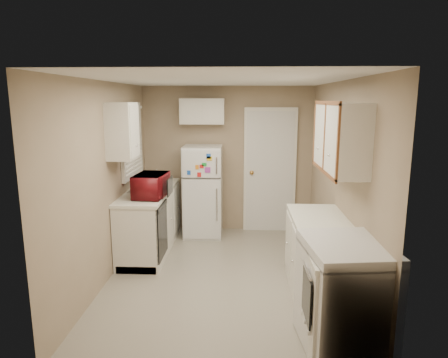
{
  "coord_description": "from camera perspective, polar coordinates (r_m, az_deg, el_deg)",
  "views": [
    {
      "loc": [
        0.23,
        -4.67,
        2.18
      ],
      "look_at": [
        0.0,
        0.5,
        1.15
      ],
      "focal_mm": 32.0,
      "sensor_mm": 36.0,
      "label": 1
    }
  ],
  "objects": [
    {
      "name": "window_blinds",
      "position": [
        5.97,
        -12.98,
        5.39
      ],
      "size": [
        0.1,
        0.98,
        1.08
      ],
      "primitive_type": "cube",
      "color": "silver",
      "rests_on": "wall_left"
    },
    {
      "name": "floor",
      "position": [
        5.16,
        -0.25,
        -13.73
      ],
      "size": [
        3.8,
        3.8,
        0.0
      ],
      "primitive_type": "plane",
      "color": "#A8A193",
      "rests_on": "ground"
    },
    {
      "name": "microwave",
      "position": [
        5.41,
        -10.34,
        -0.98
      ],
      "size": [
        0.58,
        0.35,
        0.37
      ],
      "primitive_type": "imported",
      "rotation": [
        0.0,
        0.0,
        1.49
      ],
      "color": "maroon",
      "rests_on": "left_counter"
    },
    {
      "name": "sink",
      "position": [
        6.02,
        -10.28,
        -1.59
      ],
      "size": [
        0.54,
        0.74,
        0.16
      ],
      "primitive_type": "cube",
      "color": "gray",
      "rests_on": "left_counter"
    },
    {
      "name": "left_counter",
      "position": [
        5.99,
        -10.46,
        -5.74
      ],
      "size": [
        0.6,
        1.8,
        0.9
      ],
      "primitive_type": "cube",
      "color": "silver",
      "rests_on": "floor"
    },
    {
      "name": "refrigerator",
      "position": [
        6.43,
        -3.02,
        -1.78
      ],
      "size": [
        0.61,
        0.59,
        1.46
      ],
      "primitive_type": "cube",
      "rotation": [
        0.0,
        0.0,
        0.01
      ],
      "color": "silver",
      "rests_on": "floor"
    },
    {
      "name": "interior_door",
      "position": [
        6.65,
        6.55,
        1.14
      ],
      "size": [
        0.86,
        0.06,
        2.08
      ],
      "primitive_type": "cube",
      "color": "silver",
      "rests_on": "floor"
    },
    {
      "name": "stove",
      "position": [
        3.76,
        16.73,
        -15.77
      ],
      "size": [
        0.76,
        0.89,
        1.0
      ],
      "primitive_type": "cube",
      "rotation": [
        0.0,
        0.0,
        0.11
      ],
      "color": "silver",
      "rests_on": "floor"
    },
    {
      "name": "ceiling",
      "position": [
        4.68,
        -0.28,
        13.94
      ],
      "size": [
        3.8,
        3.8,
        0.0
      ],
      "primitive_type": "plane",
      "color": "white",
      "rests_on": "floor"
    },
    {
      "name": "wall_left",
      "position": [
        5.05,
        -16.35,
        -0.42
      ],
      "size": [
        3.8,
        3.8,
        0.0
      ],
      "primitive_type": "plane",
      "color": "gray",
      "rests_on": "floor"
    },
    {
      "name": "wall_right",
      "position": [
        4.92,
        16.26,
        -0.71
      ],
      "size": [
        3.8,
        3.8,
        0.0
      ],
      "primitive_type": "plane",
      "color": "gray",
      "rests_on": "floor"
    },
    {
      "name": "right_counter",
      "position": [
        4.33,
        14.27,
        -12.67
      ],
      "size": [
        0.6,
        2.0,
        0.9
      ],
      "primitive_type": "cube",
      "color": "silver",
      "rests_on": "floor"
    },
    {
      "name": "upper_cabinet_right",
      "position": [
        4.31,
        16.3,
        5.74
      ],
      "size": [
        0.3,
        1.2,
        0.7
      ],
      "primitive_type": "cube",
      "color": "silver",
      "rests_on": "wall_right"
    },
    {
      "name": "wall_back",
      "position": [
        6.65,
        0.53,
        2.78
      ],
      "size": [
        2.8,
        2.8,
        0.0
      ],
      "primitive_type": "plane",
      "color": "gray",
      "rests_on": "floor"
    },
    {
      "name": "cabinet_over_fridge",
      "position": [
        6.46,
        -3.1,
        9.64
      ],
      "size": [
        0.7,
        0.3,
        0.4
      ],
      "primitive_type": "cube",
      "color": "silver",
      "rests_on": "wall_back"
    },
    {
      "name": "soap_bottle",
      "position": [
        6.52,
        -9.57,
        0.66
      ],
      "size": [
        0.1,
        0.1,
        0.18
      ],
      "primitive_type": "imported",
      "rotation": [
        0.0,
        0.0,
        0.23
      ],
      "color": "silver",
      "rests_on": "left_counter"
    },
    {
      "name": "dishwasher",
      "position": [
        5.36,
        -8.86,
        -7.29
      ],
      "size": [
        0.03,
        0.58,
        0.72
      ],
      "primitive_type": "cube",
      "color": "black",
      "rests_on": "floor"
    },
    {
      "name": "upper_cabinet_left",
      "position": [
        5.13,
        -14.34,
        6.65
      ],
      "size": [
        0.3,
        0.45,
        0.7
      ],
      "primitive_type": "cube",
      "color": "silver",
      "rests_on": "wall_left"
    },
    {
      "name": "wall_front",
      "position": [
        2.95,
        -2.08,
        -8.18
      ],
      "size": [
        2.8,
        2.8,
        0.0
      ],
      "primitive_type": "plane",
      "color": "gray",
      "rests_on": "floor"
    }
  ]
}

